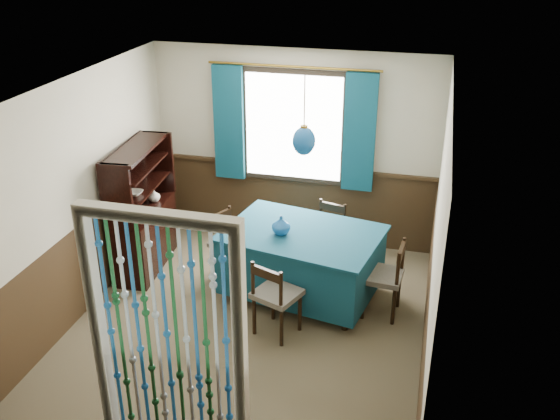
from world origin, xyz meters
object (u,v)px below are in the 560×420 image
(chair_right, at_px, (385,276))
(bowl_shelf, at_px, (134,193))
(chair_far, at_px, (327,234))
(chair_left, at_px, (229,243))
(dining_table, at_px, (302,259))
(chair_near, at_px, (275,296))
(pendant_lamp, at_px, (304,141))
(vase_table, at_px, (281,226))
(sideboard, at_px, (143,225))
(vase_sideboard, at_px, (154,195))

(chair_right, distance_m, bowl_shelf, 2.92)
(chair_far, bearing_deg, chair_left, 42.02)
(dining_table, distance_m, chair_far, 0.75)
(chair_far, bearing_deg, chair_near, 95.63)
(pendant_lamp, relative_size, bowl_shelf, 4.04)
(vase_table, bearing_deg, chair_far, 66.26)
(dining_table, xyz_separation_m, chair_right, (0.93, -0.13, -0.00))
(pendant_lamp, xyz_separation_m, bowl_shelf, (-1.93, -0.05, -0.76))
(dining_table, distance_m, vase_table, 0.49)
(chair_far, xyz_separation_m, chair_left, (-1.06, -0.54, 0.01))
(vase_table, xyz_separation_m, bowl_shelf, (-1.71, 0.04, 0.18))
(chair_right, bearing_deg, sideboard, 88.04)
(dining_table, xyz_separation_m, pendant_lamp, (0.00, 0.00, 1.38))
(dining_table, relative_size, chair_far, 2.29)
(chair_far, relative_size, bowl_shelf, 3.99)
(chair_near, height_order, vase_table, vase_table)
(chair_near, relative_size, sideboard, 0.55)
(chair_far, xyz_separation_m, vase_table, (-0.36, -0.83, 0.46))
(chair_left, distance_m, pendant_lamp, 1.68)
(vase_table, bearing_deg, pendant_lamp, 24.01)
(chair_far, bearing_deg, bowl_shelf, 35.74)
(sideboard, distance_m, pendant_lamp, 2.38)
(chair_left, height_order, vase_table, vase_table)
(chair_far, distance_m, bowl_shelf, 2.31)
(dining_table, xyz_separation_m, sideboard, (-1.99, 0.19, 0.09))
(chair_near, height_order, pendant_lamp, pendant_lamp)
(dining_table, height_order, bowl_shelf, bowl_shelf)
(chair_near, xyz_separation_m, vase_sideboard, (-1.83, 1.19, 0.40))
(chair_left, xyz_separation_m, bowl_shelf, (-1.02, -0.24, 0.64))
(sideboard, height_order, vase_table, sideboard)
(sideboard, bearing_deg, chair_right, -10.85)
(chair_left, relative_size, vase_table, 4.28)
(chair_near, relative_size, vase_table, 4.43)
(pendant_lamp, height_order, vase_table, pendant_lamp)
(chair_near, bearing_deg, dining_table, 104.18)
(chair_near, bearing_deg, chair_right, 53.46)
(chair_near, bearing_deg, vase_sideboard, 168.52)
(chair_left, bearing_deg, sideboard, -64.25)
(chair_left, relative_size, sideboard, 0.54)
(chair_far, bearing_deg, dining_table, 93.49)
(dining_table, relative_size, vase_table, 9.57)
(chair_far, height_order, vase_table, vase_table)
(chair_right, bearing_deg, chair_left, 84.34)
(vase_sideboard, bearing_deg, vase_table, -16.72)
(pendant_lamp, height_order, vase_sideboard, pendant_lamp)
(dining_table, height_order, pendant_lamp, pendant_lamp)
(pendant_lamp, bearing_deg, dining_table, -90.00)
(chair_near, distance_m, bowl_shelf, 2.06)
(chair_far, xyz_separation_m, pendant_lamp, (-0.15, -0.73, 1.41))
(chair_near, distance_m, pendant_lamp, 1.59)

